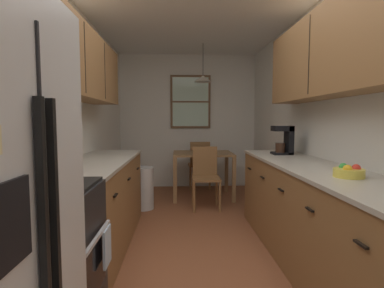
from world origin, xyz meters
name	(u,v)px	position (x,y,z in m)	size (l,w,h in m)	color
ground_plane	(196,239)	(0.00, 1.00, 0.00)	(12.00, 12.00, 0.00)	brown
wall_left	(67,122)	(-1.35, 1.00, 1.27)	(0.10, 9.00, 2.55)	white
wall_right	(320,122)	(1.35, 1.00, 1.27)	(0.10, 9.00, 2.55)	white
wall_back	(188,121)	(0.00, 3.65, 1.27)	(4.40, 0.10, 2.55)	white
stove_range	(38,265)	(-0.99, -0.48, 0.47)	(0.66, 0.65, 1.10)	black
microwave_over_range	(7,57)	(-1.11, -0.48, 1.63)	(0.39, 0.59, 0.30)	silver
counter_left	(99,203)	(-1.00, 0.85, 0.45)	(0.64, 2.00, 0.90)	olive
upper_cabinets_left	(79,65)	(-1.14, 0.80, 1.83)	(0.33, 2.08, 0.65)	olive
counter_right	(332,230)	(1.00, 0.03, 0.45)	(0.64, 3.38, 0.90)	olive
upper_cabinets_right	(362,40)	(1.14, -0.02, 1.88)	(0.33, 3.06, 0.75)	olive
dining_table	(203,160)	(0.22, 2.77, 0.64)	(0.98, 0.78, 0.76)	olive
dining_chair_near	(206,174)	(0.21, 2.17, 0.50)	(0.40, 0.40, 0.90)	olive
dining_chair_far	(199,163)	(0.21, 3.37, 0.50)	(0.42, 0.42, 0.90)	olive
pendant_light	(203,79)	(0.22, 2.77, 1.98)	(0.29, 0.29, 0.62)	black
back_window	(190,102)	(0.05, 3.58, 1.65)	(0.77, 0.05, 1.01)	brown
trash_bin	(143,188)	(-0.70, 2.14, 0.31)	(0.30, 0.30, 0.61)	silver
storage_canister	(69,161)	(-1.00, 0.07, 0.99)	(0.11, 0.11, 0.18)	red
dish_towel	(107,246)	(-0.64, -0.31, 0.50)	(0.02, 0.16, 0.24)	silver
coffee_maker	(285,140)	(1.05, 1.23, 1.07)	(0.22, 0.18, 0.33)	black
fruit_bowl	(349,172)	(1.00, -0.16, 0.94)	(0.20, 0.20, 0.09)	#E5D14C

